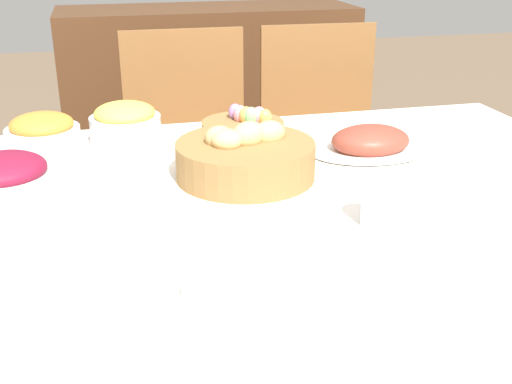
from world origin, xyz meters
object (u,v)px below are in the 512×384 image
Objects in this scene: egg_basket at (244,126)px; spoon at (391,272)px; chair_far_center at (191,158)px; drinking_cup at (380,205)px; beet_salad_bowl at (6,182)px; dinner_plate at (273,286)px; knife at (373,274)px; carrot_bowl at (43,135)px; chair_far_right at (325,147)px; bread_basket at (245,157)px; sideboard at (210,109)px; butter_dish at (97,242)px; pineapple_bowl at (125,124)px; ham_platter at (370,143)px; fork at (165,301)px.

spoon is at bearing -85.25° from egg_basket.
chair_far_center is 1.13m from drinking_cup.
egg_basket is at bearing 31.66° from beet_salad_bowl.
drinking_cup reaches higher than dinner_plate.
knife is 0.03m from spoon.
carrot_bowl reaches higher than knife.
spoon is 2.56× the size of drinking_cup.
beet_salad_bowl is at bearing 146.52° from knife.
chair_far_right is at bearing 50.35° from egg_basket.
drinking_cup is (0.18, -0.29, -0.01)m from bread_basket.
sideboard reaches higher than butter_dish.
spoon is 0.18m from drinking_cup.
spoon is at bearing -64.55° from pineapple_bowl.
chair_far_center is 4.77× the size of beet_salad_bowl.
chair_far_center is at bearing 90.80° from bread_basket.
sideboard is (-0.28, 0.78, -0.04)m from chair_far_right.
beet_salad_bowl is at bearing -125.57° from pineapple_bowl.
spoon is at bearing 2.63° from knife.
sideboard is at bearing 89.86° from drinking_cup.
drinking_cup reaches higher than ham_platter.
bread_basket reaches higher than butter_dish.
sideboard is at bearing 84.46° from egg_basket.
bread_basket is 1.72× the size of carrot_bowl.
egg_basket is 1.22× the size of pineapple_bowl.
egg_basket is at bearing 95.13° from knife.
dinner_plate reaches higher than fork.
dinner_plate is at bearing -36.44° from butter_dish.
dinner_plate is at bearing -63.13° from carrot_bowl.
bread_basket is 0.52m from fork.
sideboard is at bearing 85.70° from spoon.
carrot_bowl is 0.87× the size of spoon.
chair_far_right is at bearing 53.50° from butter_dish.
chair_far_center is at bearing 100.19° from drinking_cup.
chair_far_center is at bearing 51.22° from carrot_bowl.
butter_dish is (-0.38, -0.58, -0.01)m from egg_basket.
knife is (0.16, 0.00, -0.00)m from dinner_plate.
ham_platter is 0.41m from drinking_cup.
drinking_cup is at bearing -2.07° from butter_dish.
carrot_bowl reaches higher than fork.
sideboard is 1.93m from butter_dish.
butter_dish is (-0.65, -0.36, -0.01)m from ham_platter.
carrot_bowl is 0.90m from knife.
chair_far_center reaches higher than spoon.
fork is at bearing 180.00° from dinner_plate.
carrot_bowl is 0.83m from drinking_cup.
chair_far_right is 3.32× the size of dinner_plate.
pineapple_bowl is 0.85m from spoon.
bread_basket is 0.49m from beet_salad_bowl.
dinner_plate is 2.66× the size of butter_dish.
egg_basket is 1.13× the size of beet_salad_bowl.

